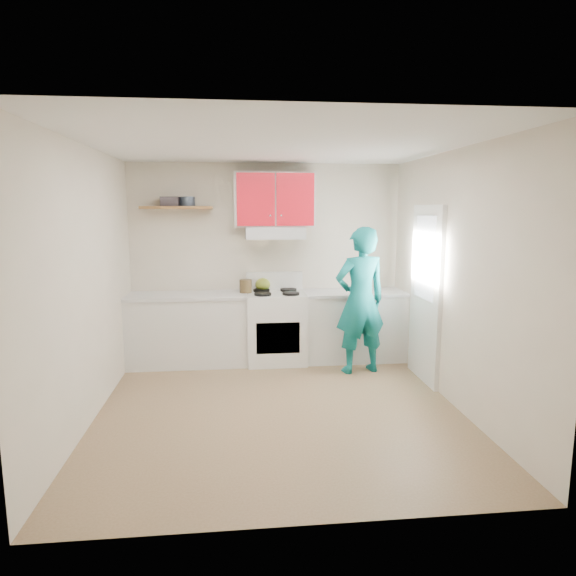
{
  "coord_description": "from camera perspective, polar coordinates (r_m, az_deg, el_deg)",
  "views": [
    {
      "loc": [
        -0.41,
        -4.77,
        2.01
      ],
      "look_at": [
        0.15,
        0.55,
        1.15
      ],
      "focal_mm": 30.95,
      "sensor_mm": 36.0,
      "label": 1
    }
  ],
  "objects": [
    {
      "name": "range_hood",
      "position": [
        6.48,
        -1.5,
        6.35
      ],
      "size": [
        0.76,
        0.44,
        0.15
      ],
      "primitive_type": "cube",
      "color": "silver",
      "rests_on": "back_wall"
    },
    {
      "name": "right_wall",
      "position": [
        5.31,
        18.67,
        0.96
      ],
      "size": [
        0.04,
        3.8,
        2.6
      ],
      "primitive_type": "cube",
      "color": "beige",
      "rests_on": "floor"
    },
    {
      "name": "kettle",
      "position": [
        6.63,
        -2.92,
        0.41
      ],
      "size": [
        0.23,
        0.23,
        0.17
      ],
      "primitive_type": "ellipsoid",
      "rotation": [
        0.0,
        0.0,
        0.15
      ],
      "color": "olive",
      "rests_on": "stove"
    },
    {
      "name": "counter_left",
      "position": [
        6.59,
        -11.37,
        -4.74
      ],
      "size": [
        1.52,
        0.6,
        0.9
      ],
      "primitive_type": "cube",
      "color": "silver",
      "rests_on": "floor"
    },
    {
      "name": "back_wall",
      "position": [
        6.72,
        -2.49,
        3.06
      ],
      "size": [
        3.6,
        0.04,
        2.6
      ],
      "primitive_type": "cube",
      "color": "beige",
      "rests_on": "floor"
    },
    {
      "name": "door",
      "position": [
        5.97,
        15.54,
        -0.69
      ],
      "size": [
        0.05,
        0.85,
        2.05
      ],
      "primitive_type": "cube",
      "color": "white",
      "rests_on": "floor"
    },
    {
      "name": "tin",
      "position": [
        6.55,
        -11.47,
        9.72
      ],
      "size": [
        0.23,
        0.23,
        0.12
      ],
      "primitive_type": "cylinder",
      "rotation": [
        0.0,
        0.0,
        0.2
      ],
      "color": "#333D4C",
      "rests_on": "shelf"
    },
    {
      "name": "cutting_board",
      "position": [
        6.47,
        4.51,
        -0.69
      ],
      "size": [
        0.34,
        0.25,
        0.02
      ],
      "primitive_type": "cube",
      "rotation": [
        0.0,
        0.0,
        -0.01
      ],
      "color": "olive",
      "rests_on": "counter_right"
    },
    {
      "name": "front_wall",
      "position": [
        2.99,
        2.1,
        -4.65
      ],
      "size": [
        3.6,
        0.04,
        2.6
      ],
      "primitive_type": "cube",
      "color": "beige",
      "rests_on": "floor"
    },
    {
      "name": "shelf",
      "position": [
        6.56,
        -12.65,
        9.01
      ],
      "size": [
        0.9,
        0.3,
        0.04
      ],
      "primitive_type": "cube",
      "color": "brown",
      "rests_on": "back_wall"
    },
    {
      "name": "left_wall",
      "position": [
        5.02,
        -22.02,
        0.32
      ],
      "size": [
        0.04,
        3.8,
        2.6
      ],
      "primitive_type": "cube",
      "color": "beige",
      "rests_on": "floor"
    },
    {
      "name": "person",
      "position": [
        6.11,
        8.3,
        -1.44
      ],
      "size": [
        0.73,
        0.55,
        1.8
      ],
      "primitive_type": "imported",
      "rotation": [
        0.0,
        0.0,
        3.35
      ],
      "color": "#0C6E70",
      "rests_on": "floor"
    },
    {
      "name": "books",
      "position": [
        6.56,
        -13.35,
        9.65
      ],
      "size": [
        0.25,
        0.19,
        0.12
      ],
      "primitive_type": "cube",
      "rotation": [
        0.0,
        0.0,
        -0.14
      ],
      "color": "#393238",
      "rests_on": "shelf"
    },
    {
      "name": "ceiling",
      "position": [
        4.82,
        -1.13,
        16.15
      ],
      "size": [
        3.6,
        3.8,
        0.04
      ],
      "primitive_type": "cube",
      "color": "white",
      "rests_on": "floor"
    },
    {
      "name": "floor",
      "position": [
        5.19,
        -1.04,
        -13.64
      ],
      "size": [
        3.8,
        3.8,
        0.0
      ],
      "primitive_type": "plane",
      "color": "brown",
      "rests_on": "ground"
    },
    {
      "name": "door_glass",
      "position": [
        5.91,
        15.47,
        3.36
      ],
      "size": [
        0.01,
        0.55,
        0.95
      ],
      "primitive_type": "cube",
      "color": "white",
      "rests_on": "door"
    },
    {
      "name": "upper_cabinets",
      "position": [
        6.53,
        -1.56,
        10.1
      ],
      "size": [
        1.02,
        0.33,
        0.7
      ],
      "primitive_type": "cube",
      "color": "red",
      "rests_on": "back_wall"
    },
    {
      "name": "counter_right",
      "position": [
        6.74,
        7.47,
        -4.33
      ],
      "size": [
        1.32,
        0.6,
        0.9
      ],
      "primitive_type": "cube",
      "color": "silver",
      "rests_on": "floor"
    },
    {
      "name": "crock",
      "position": [
        6.5,
        -4.88,
        0.13
      ],
      "size": [
        0.2,
        0.2,
        0.19
      ],
      "primitive_type": "cylinder",
      "rotation": [
        0.0,
        0.0,
        -0.3
      ],
      "color": "#48381F",
      "rests_on": "counter_left"
    },
    {
      "name": "silicone_mat",
      "position": [
        6.78,
        11.4,
        -0.44
      ],
      "size": [
        0.36,
        0.31,
        0.01
      ],
      "primitive_type": "cube",
      "rotation": [
        0.0,
        0.0,
        0.11
      ],
      "color": "red",
      "rests_on": "counter_right"
    },
    {
      "name": "stove",
      "position": [
        6.55,
        -1.38,
        -4.55
      ],
      "size": [
        0.76,
        0.65,
        0.92
      ],
      "primitive_type": "cube",
      "color": "white",
      "rests_on": "floor"
    }
  ]
}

